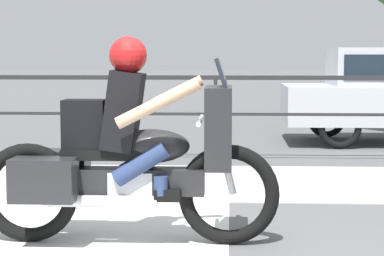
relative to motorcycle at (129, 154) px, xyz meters
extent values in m
cube|color=#B7B2A8|center=(0.57, 2.81, -0.69)|extent=(44.00, 2.40, 0.01)
cube|color=#232326|center=(0.57, 4.53, 0.45)|extent=(36.00, 0.04, 0.06)
cube|color=#232326|center=(0.57, 4.53, -0.05)|extent=(36.00, 0.03, 0.04)
cylinder|color=#232326|center=(0.57, 4.53, -0.11)|extent=(0.05, 0.05, 1.17)
torus|color=black|center=(0.77, 0.00, -0.31)|extent=(0.78, 0.11, 0.78)
torus|color=black|center=(-0.79, 0.00, -0.31)|extent=(0.78, 0.11, 0.78)
cube|color=#232326|center=(-0.01, 0.00, -0.21)|extent=(1.18, 0.22, 0.20)
cube|color=silver|center=(0.02, 0.00, -0.26)|extent=(0.34, 0.26, 0.26)
ellipsoid|color=#232326|center=(0.18, 0.00, 0.06)|extent=(0.58, 0.30, 0.26)
cube|color=black|center=(-0.16, 0.00, 0.00)|extent=(0.69, 0.28, 0.08)
cube|color=#232326|center=(0.69, 0.00, 0.21)|extent=(0.20, 0.61, 0.61)
cube|color=#1E232B|center=(0.71, 0.00, 0.62)|extent=(0.10, 0.51, 0.24)
cylinder|color=silver|center=(0.55, 0.00, 0.26)|extent=(0.04, 0.70, 0.04)
cylinder|color=silver|center=(-0.20, -0.16, -0.34)|extent=(0.86, 0.09, 0.09)
cube|color=#232326|center=(-0.61, -0.24, -0.16)|extent=(0.48, 0.28, 0.32)
cube|color=#232326|center=(-0.61, 0.24, -0.16)|extent=(0.48, 0.28, 0.32)
cylinder|color=silver|center=(0.74, 0.00, -0.05)|extent=(0.18, 0.06, 0.52)
cube|color=black|center=(-0.04, 0.00, 0.33)|extent=(0.32, 0.36, 0.63)
sphere|color=tan|center=(0.00, 0.00, 0.74)|extent=(0.23, 0.23, 0.23)
sphere|color=#B21919|center=(0.00, 0.00, 0.76)|extent=(0.29, 0.29, 0.29)
cylinder|color=navy|center=(0.11, -0.15, -0.06)|extent=(0.44, 0.13, 0.34)
cylinder|color=navy|center=(0.26, -0.15, -0.22)|extent=(0.11, 0.11, 0.14)
cube|color=black|center=(0.31, -0.15, -0.29)|extent=(0.20, 0.10, 0.09)
cylinder|color=navy|center=(0.11, 0.15, -0.06)|extent=(0.44, 0.13, 0.34)
cylinder|color=navy|center=(0.26, 0.15, -0.22)|extent=(0.11, 0.11, 0.14)
cube|color=black|center=(0.31, 0.15, -0.29)|extent=(0.20, 0.10, 0.09)
cylinder|color=tan|center=(0.25, -0.30, 0.41)|extent=(0.63, 0.09, 0.37)
cylinder|color=tan|center=(0.25, 0.30, 0.41)|extent=(0.63, 0.09, 0.37)
cube|color=black|center=(-0.34, 0.00, 0.23)|extent=(0.32, 0.24, 0.38)
torus|color=black|center=(2.47, 5.91, -0.36)|extent=(0.67, 0.11, 0.67)
torus|color=black|center=(2.47, 7.53, -0.36)|extent=(0.67, 0.11, 0.67)
camera|label=1|loc=(0.78, -5.67, 0.77)|focal=70.00mm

